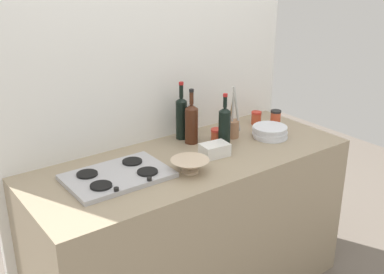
{
  "coord_description": "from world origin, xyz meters",
  "views": [
    {
      "loc": [
        -1.38,
        -1.87,
        1.93
      ],
      "look_at": [
        0.0,
        0.0,
        1.02
      ],
      "focal_mm": 44.06,
      "sensor_mm": 36.0,
      "label": 1
    }
  ],
  "objects": [
    {
      "name": "counter_block",
      "position": [
        0.0,
        0.0,
        0.45
      ],
      "size": [
        1.8,
        0.7,
        0.9
      ],
      "primitive_type": "cube",
      "color": "tan",
      "rests_on": "ground"
    },
    {
      "name": "wine_bottle_mid_right",
      "position": [
        0.24,
        0.02,
        1.02
      ],
      "size": [
        0.07,
        0.07,
        0.31
      ],
      "color": "black",
      "rests_on": "counter_block"
    },
    {
      "name": "condiment_jar_front",
      "position": [
        0.71,
        0.07,
        0.96
      ],
      "size": [
        0.07,
        0.07,
        0.11
      ],
      "color": "#C64C2D",
      "rests_on": "counter_block"
    },
    {
      "name": "mixing_bowl",
      "position": [
        -0.11,
        -0.14,
        0.94
      ],
      "size": [
        0.2,
        0.2,
        0.07
      ],
      "color": "beige",
      "rests_on": "counter_block"
    },
    {
      "name": "stovetop_hob",
      "position": [
        -0.44,
        0.02,
        0.91
      ],
      "size": [
        0.5,
        0.34,
        0.04
      ],
      "color": "#B2B2B7",
      "rests_on": "counter_block"
    },
    {
      "name": "backsplash_panel",
      "position": [
        0.0,
        0.38,
        1.21
      ],
      "size": [
        1.9,
        0.06,
        2.42
      ],
      "primitive_type": "cube",
      "color": "white",
      "rests_on": "ground"
    },
    {
      "name": "condiment_jar_rear",
      "position": [
        0.65,
        0.19,
        0.94
      ],
      "size": [
        0.07,
        0.07,
        0.08
      ],
      "color": "#C64C2D",
      "rests_on": "counter_block"
    },
    {
      "name": "utensil_crock",
      "position": [
        0.37,
        0.1,
        0.97
      ],
      "size": [
        0.09,
        0.08,
        0.32
      ],
      "color": "#996B4C",
      "rests_on": "counter_block"
    },
    {
      "name": "butter_dish",
      "position": [
        0.11,
        -0.05,
        0.93
      ],
      "size": [
        0.16,
        0.12,
        0.07
      ],
      "primitive_type": "cube",
      "rotation": [
        0.0,
        0.0,
        -0.1
      ],
      "color": "white",
      "rests_on": "counter_block"
    },
    {
      "name": "wine_bottle_leftmost",
      "position": [
        0.12,
        0.27,
        1.03
      ],
      "size": [
        0.07,
        0.07,
        0.34
      ],
      "color": "black",
      "rests_on": "counter_block"
    },
    {
      "name": "plate_stack",
      "position": [
        0.55,
        -0.03,
        0.94
      ],
      "size": [
        0.21,
        0.21,
        0.07
      ],
      "color": "white",
      "rests_on": "counter_block"
    },
    {
      "name": "wine_bottle_mid_left",
      "position": [
        0.13,
        0.18,
        1.02
      ],
      "size": [
        0.08,
        0.08,
        0.32
      ],
      "color": "#472314",
      "rests_on": "counter_block"
    },
    {
      "name": "condiment_jar_spare",
      "position": [
        0.25,
        0.1,
        0.94
      ],
      "size": [
        0.07,
        0.07,
        0.08
      ],
      "color": "#C64C2D",
      "rests_on": "counter_block"
    }
  ]
}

